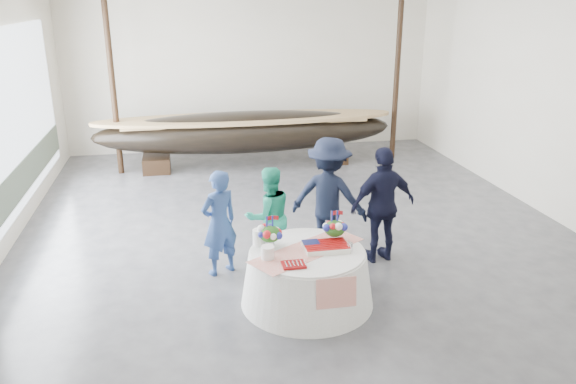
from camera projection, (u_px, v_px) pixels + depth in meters
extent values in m
cube|color=#3D3D42|center=(295.00, 227.00, 10.54)|extent=(10.00, 12.00, 0.01)
cube|color=silver|center=(251.00, 68.00, 15.36)|extent=(10.00, 0.02, 4.50)
cube|color=silver|center=(458.00, 255.00, 4.24)|extent=(10.00, 0.02, 4.50)
cube|color=silver|center=(552.00, 99.00, 10.70)|extent=(0.02, 12.00, 4.50)
cylinder|color=black|center=(112.00, 80.00, 13.03)|extent=(0.14, 0.14, 4.50)
cylinder|color=black|center=(397.00, 73.00, 14.29)|extent=(0.14, 0.14, 4.50)
cube|color=silver|center=(11.00, 122.00, 9.91)|extent=(0.02, 7.00, 3.20)
cube|color=#596654|center=(21.00, 181.00, 10.28)|extent=(0.02, 7.00, 0.60)
cube|color=black|center=(157.00, 164.00, 13.86)|extent=(0.65, 0.84, 0.37)
cube|color=black|center=(332.00, 154.00, 14.67)|extent=(0.65, 0.84, 0.37)
ellipsoid|color=black|center=(246.00, 132.00, 14.03)|extent=(7.48, 1.50, 1.03)
cube|color=#9E7A4C|center=(246.00, 121.00, 13.94)|extent=(5.98, 0.98, 0.06)
cone|color=silver|center=(307.00, 277.00, 7.83)|extent=(1.86, 1.86, 0.77)
cylinder|color=silver|center=(307.00, 252.00, 7.70)|extent=(1.58, 1.58, 0.04)
cube|color=red|center=(307.00, 250.00, 7.70)|extent=(1.76, 1.35, 0.01)
cube|color=white|center=(326.00, 247.00, 7.72)|extent=(0.60, 0.40, 0.07)
cylinder|color=white|center=(268.00, 253.00, 7.43)|extent=(0.18, 0.18, 0.18)
cylinder|color=white|center=(259.00, 237.00, 7.84)|extent=(0.18, 0.18, 0.22)
cube|color=maroon|center=(294.00, 265.00, 7.25)|extent=(0.30, 0.24, 0.03)
cone|color=silver|center=(350.00, 247.00, 7.67)|extent=(0.09, 0.09, 0.12)
imported|color=navy|center=(219.00, 223.00, 8.53)|extent=(0.73, 0.64, 1.67)
imported|color=#1FA37F|center=(269.00, 216.00, 8.86)|extent=(0.91, 0.79, 1.62)
imported|color=black|center=(329.00, 197.00, 9.19)|extent=(1.48, 1.28, 1.98)
imported|color=black|center=(383.00, 205.00, 8.94)|extent=(1.18, 0.65, 1.90)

